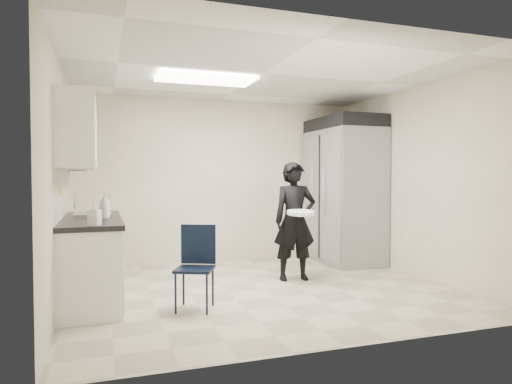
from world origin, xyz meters
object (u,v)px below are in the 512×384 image
object	(u,v)px
lower_counter	(92,261)
folding_chair	(195,269)
commercial_fridge	(344,196)
man_tuxedo	(295,221)

from	to	relation	value
lower_counter	folding_chair	world-z (taller)	lower_counter
commercial_fridge	folding_chair	world-z (taller)	commercial_fridge
commercial_fridge	man_tuxedo	bearing A→B (deg)	-143.50
folding_chair	man_tuxedo	size ratio (longest dim) A/B	0.54
lower_counter	commercial_fridge	xyz separation A→B (m)	(3.78, 1.07, 0.62)
commercial_fridge	man_tuxedo	size ratio (longest dim) A/B	1.35
commercial_fridge	folding_chair	xyz separation A→B (m)	(-2.77, -1.85, -0.63)
folding_chair	man_tuxedo	world-z (taller)	man_tuxedo
commercial_fridge	man_tuxedo	xyz separation A→B (m)	(-1.25, -0.93, -0.27)
lower_counter	commercial_fridge	bearing A→B (deg)	15.88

